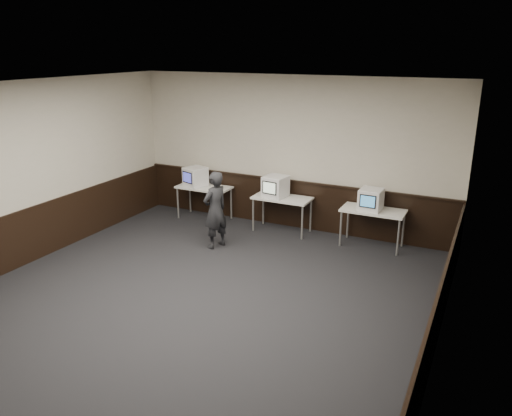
{
  "coord_description": "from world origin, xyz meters",
  "views": [
    {
      "loc": [
        3.85,
        -5.54,
        3.73
      ],
      "look_at": [
        0.37,
        1.6,
        1.15
      ],
      "focal_mm": 35.0,
      "sensor_mm": 36.0,
      "label": 1
    }
  ],
  "objects_px": {
    "desk_left": "(204,190)",
    "desk_center": "(282,200)",
    "person": "(215,210)",
    "emac_left": "(195,177)",
    "emac_center": "(275,186)",
    "emac_right": "(371,199)",
    "desk_right": "(373,213)"
  },
  "relations": [
    {
      "from": "desk_left",
      "to": "person",
      "type": "height_order",
      "value": "person"
    },
    {
      "from": "desk_center",
      "to": "emac_right",
      "type": "relative_size",
      "value": 2.6
    },
    {
      "from": "desk_center",
      "to": "emac_center",
      "type": "height_order",
      "value": "emac_center"
    },
    {
      "from": "emac_center",
      "to": "emac_left",
      "type": "bearing_deg",
      "value": -172.39
    },
    {
      "from": "desk_center",
      "to": "desk_right",
      "type": "distance_m",
      "value": 1.9
    },
    {
      "from": "desk_center",
      "to": "desk_right",
      "type": "bearing_deg",
      "value": 0.0
    },
    {
      "from": "emac_left",
      "to": "person",
      "type": "relative_size",
      "value": 0.37
    },
    {
      "from": "desk_left",
      "to": "desk_center",
      "type": "relative_size",
      "value": 1.0
    },
    {
      "from": "desk_center",
      "to": "person",
      "type": "height_order",
      "value": "person"
    },
    {
      "from": "desk_center",
      "to": "emac_center",
      "type": "xyz_separation_m",
      "value": [
        -0.14,
        -0.03,
        0.29
      ]
    },
    {
      "from": "desk_center",
      "to": "emac_left",
      "type": "distance_m",
      "value": 2.12
    },
    {
      "from": "desk_left",
      "to": "emac_left",
      "type": "distance_m",
      "value": 0.35
    },
    {
      "from": "desk_left",
      "to": "desk_center",
      "type": "bearing_deg",
      "value": 0.0
    },
    {
      "from": "emac_center",
      "to": "emac_right",
      "type": "distance_m",
      "value": 1.99
    },
    {
      "from": "desk_left",
      "to": "desk_right",
      "type": "distance_m",
      "value": 3.8
    },
    {
      "from": "person",
      "to": "desk_right",
      "type": "bearing_deg",
      "value": 134.69
    },
    {
      "from": "emac_center",
      "to": "person",
      "type": "xyz_separation_m",
      "value": [
        -0.67,
        -1.33,
        -0.22
      ]
    },
    {
      "from": "emac_center",
      "to": "person",
      "type": "bearing_deg",
      "value": -109.1
    },
    {
      "from": "desk_left",
      "to": "desk_right",
      "type": "relative_size",
      "value": 1.0
    },
    {
      "from": "emac_left",
      "to": "emac_center",
      "type": "relative_size",
      "value": 1.06
    },
    {
      "from": "emac_right",
      "to": "desk_center",
      "type": "bearing_deg",
      "value": -179.24
    },
    {
      "from": "desk_right",
      "to": "emac_left",
      "type": "height_order",
      "value": "emac_left"
    },
    {
      "from": "desk_center",
      "to": "emac_left",
      "type": "relative_size",
      "value": 2.16
    },
    {
      "from": "person",
      "to": "emac_center",
      "type": "bearing_deg",
      "value": 171.45
    },
    {
      "from": "desk_center",
      "to": "emac_right",
      "type": "bearing_deg",
      "value": -1.16
    },
    {
      "from": "desk_center",
      "to": "emac_left",
      "type": "bearing_deg",
      "value": -179.19
    },
    {
      "from": "desk_left",
      "to": "emac_center",
      "type": "height_order",
      "value": "emac_center"
    },
    {
      "from": "emac_right",
      "to": "desk_left",
      "type": "bearing_deg",
      "value": -178.65
    },
    {
      "from": "desk_right",
      "to": "person",
      "type": "height_order",
      "value": "person"
    },
    {
      "from": "person",
      "to": "desk_left",
      "type": "bearing_deg",
      "value": -123.14
    },
    {
      "from": "desk_left",
      "to": "emac_left",
      "type": "height_order",
      "value": "emac_left"
    },
    {
      "from": "desk_center",
      "to": "emac_center",
      "type": "relative_size",
      "value": 2.29
    }
  ]
}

